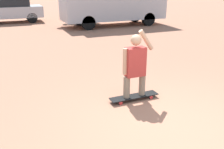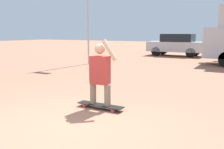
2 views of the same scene
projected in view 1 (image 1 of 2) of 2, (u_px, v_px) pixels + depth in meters
name	position (u px, v px, depth m)	size (l,w,h in m)	color
ground_plane	(171.00, 127.00, 4.40)	(80.00, 80.00, 0.00)	#A36B51
skateboard	(134.00, 96.00, 5.39)	(1.09, 0.24, 0.09)	black
person_skateboarder	(135.00, 63.00, 5.14)	(0.69, 0.22, 1.43)	gray
parked_car_silver	(11.00, 10.00, 15.90)	(3.88, 1.79, 1.55)	black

